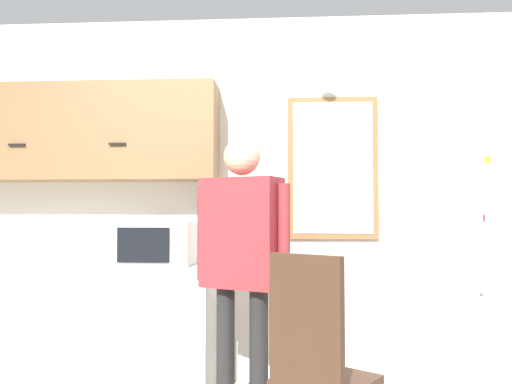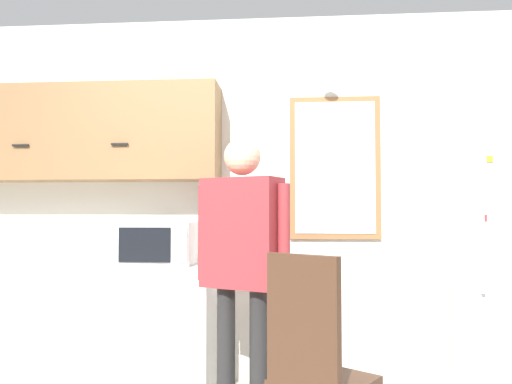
% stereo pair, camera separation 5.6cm
% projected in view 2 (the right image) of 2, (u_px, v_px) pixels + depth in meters
% --- Properties ---
extents(back_wall, '(6.00, 0.06, 2.70)m').
position_uv_depth(back_wall, '(240.00, 197.00, 3.74)').
color(back_wall, silver).
rests_on(back_wall, ground_plane).
extents(counter, '(2.07, 0.61, 0.89)m').
position_uv_depth(counter, '(68.00, 326.00, 3.47)').
color(counter, silver).
rests_on(counter, ground_plane).
extents(upper_cabinets, '(2.07, 0.33, 0.70)m').
position_uv_depth(upper_cabinets, '(80.00, 134.00, 3.68)').
color(upper_cabinets, olive).
extents(microwave, '(0.48, 0.43, 0.28)m').
position_uv_depth(microwave, '(160.00, 243.00, 3.37)').
color(microwave, white).
rests_on(microwave, counter).
extents(person, '(0.58, 0.39, 1.68)m').
position_uv_depth(person, '(242.00, 247.00, 2.97)').
color(person, black).
rests_on(person, ground_plane).
extents(refrigerator, '(0.70, 0.72, 1.90)m').
position_uv_depth(refrigerator, '(493.00, 257.00, 3.20)').
color(refrigerator, silver).
rests_on(refrigerator, ground_plane).
extents(chair, '(0.56, 0.56, 1.05)m').
position_uv_depth(chair, '(314.00, 361.00, 2.27)').
color(chair, '#472D1E').
rests_on(chair, ground_plane).
extents(window, '(0.66, 0.05, 1.04)m').
position_uv_depth(window, '(335.00, 168.00, 3.65)').
color(window, olive).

